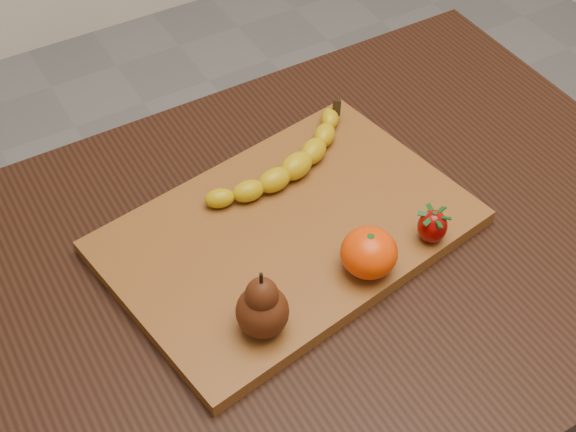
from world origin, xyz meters
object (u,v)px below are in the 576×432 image
table (314,295)px  pear (262,302)px  cutting_board (288,232)px  mandarin (369,253)px

table → pear: pear is taller
cutting_board → mandarin: bearing=-74.8°
mandarin → table: bearing=110.4°
pear → table: bearing=34.5°
pear → mandarin: 0.15m
pear → cutting_board: bearing=49.4°
cutting_board → pear: pear is taller
table → pear: (-0.12, -0.09, 0.16)m
cutting_board → pear: 0.17m
cutting_board → pear: size_ratio=4.77×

